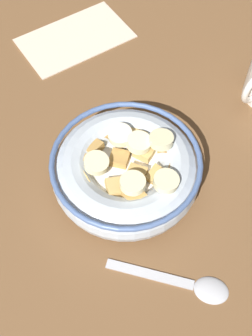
# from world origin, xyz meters

# --- Properties ---
(ground_plane) EXTENTS (1.03, 1.03, 0.02)m
(ground_plane) POSITION_xyz_m (0.00, 0.00, -0.01)
(ground_plane) COLOR brown
(cereal_bowl) EXTENTS (0.16, 0.16, 0.06)m
(cereal_bowl) POSITION_xyz_m (-0.00, 0.00, 0.03)
(cereal_bowl) COLOR #B2BCC6
(cereal_bowl) RESTS_ON ground_plane
(spoon) EXTENTS (0.09, 0.11, 0.01)m
(spoon) POSITION_xyz_m (0.03, 0.14, 0.00)
(spoon) COLOR #B7B7BC
(spoon) RESTS_ON ground_plane
(folded_napkin) EXTENTS (0.16, 0.11, 0.00)m
(folded_napkin) POSITION_xyz_m (-0.10, -0.23, 0.00)
(folded_napkin) COLOR beige
(folded_napkin) RESTS_ON ground_plane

